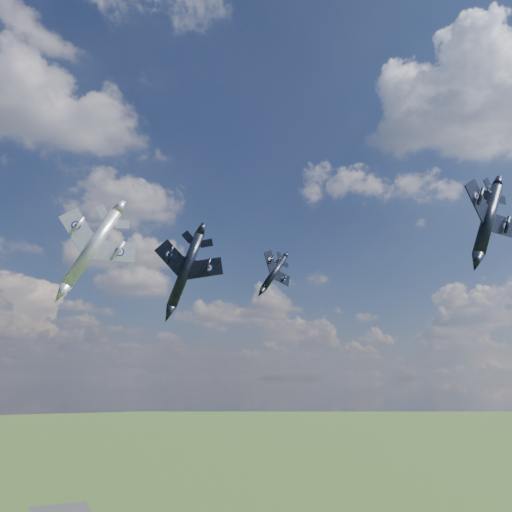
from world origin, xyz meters
name	(u,v)px	position (x,y,z in m)	size (l,w,h in m)	color
jet_lead_navy	(186,270)	(-0.78, 12.69, 78.91)	(10.64, 14.84, 3.07)	black
jet_right_navy	(488,220)	(28.34, -13.06, 82.32)	(10.45, 14.57, 3.01)	black
jet_high_navy	(274,273)	(24.00, 35.94, 85.02)	(9.65, 13.45, 2.78)	black
jet_left_silver	(92,248)	(-13.45, 11.94, 80.56)	(11.42, 15.92, 3.29)	gray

